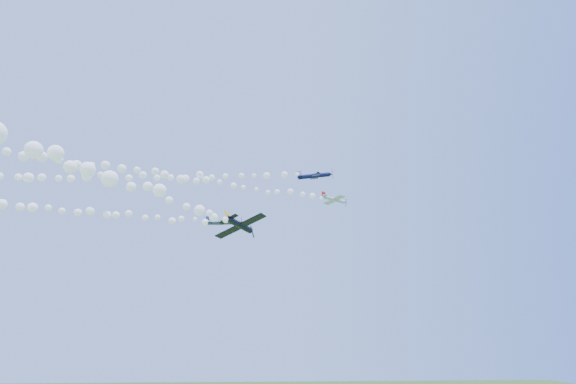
{
  "coord_description": "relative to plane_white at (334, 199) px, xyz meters",
  "views": [
    {
      "loc": [
        -3.97,
        -92.29,
        19.8
      ],
      "look_at": [
        2.34,
        -4.6,
        45.78
      ],
      "focal_mm": 30.0,
      "sensor_mm": 36.0,
      "label": 1
    }
  ],
  "objects": [
    {
      "name": "plane_navy",
      "position": [
        -6.16,
        -14.36,
        0.73
      ],
      "size": [
        7.48,
        7.65,
        2.31
      ],
      "rotation": [
        0.19,
        -0.1,
        -0.08
      ],
      "color": "#0D0E39"
    },
    {
      "name": "smoke_trail_white",
      "position": [
        -40.79,
        -18.11,
        -0.28
      ],
      "size": [
        78.1,
        36.05,
        2.89
      ],
      "primitive_type": null,
      "color": "white"
    },
    {
      "name": "plane_black",
      "position": [
        -19.85,
        -37.65,
        -14.59
      ],
      "size": [
        7.18,
        6.92,
        2.97
      ],
      "rotation": [
        -0.34,
        0.07,
        1.06
      ],
      "color": "black"
    },
    {
      "name": "plane_grey",
      "position": [
        -24.33,
        -2.14,
        -6.2
      ],
      "size": [
        8.06,
        8.49,
        2.29
      ],
      "rotation": [
        0.12,
        -0.1,
        0.3
      ],
      "color": "#383F52"
    },
    {
      "name": "smoke_trail_navy",
      "position": [
        -51.19,
        -10.84,
        0.5
      ],
      "size": [
        85.68,
        9.16,
        2.88
      ],
      "primitive_type": null,
      "color": "white"
    },
    {
      "name": "plane_white",
      "position": [
        0.0,
        0.0,
        0.0
      ],
      "size": [
        6.63,
        7.03,
        2.7
      ],
      "rotation": [
        -0.04,
        0.1,
        0.42
      ],
      "color": "silver"
    }
  ]
}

